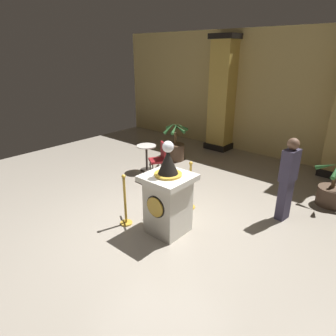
{
  "coord_description": "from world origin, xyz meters",
  "views": [
    {
      "loc": [
        3.3,
        -3.59,
        3.18
      ],
      "look_at": [
        0.15,
        0.02,
        1.28
      ],
      "focal_mm": 31.47,
      "sensor_mm": 36.0,
      "label": 1
    }
  ],
  "objects": [
    {
      "name": "cafe_chair_red",
      "position": [
        -1.72,
        1.84,
        0.57
      ],
      "size": [
        0.55,
        0.55,
        0.96
      ],
      "color": "black",
      "rests_on": "ground_plane"
    },
    {
      "name": "column_left",
      "position": [
        -1.88,
        5.13,
        1.84
      ],
      "size": [
        0.85,
        0.85,
        3.71
      ],
      "color": "black",
      "rests_on": "ground_plane"
    },
    {
      "name": "potted_palm_right",
      "position": [
        2.2,
        3.16,
        0.28
      ],
      "size": [
        0.85,
        0.84,
        1.02
      ],
      "color": "#4C3828",
      "rests_on": "ground_plane"
    },
    {
      "name": "ground_plane",
      "position": [
        0.0,
        0.0,
        0.0
      ],
      "size": [
        12.87,
        12.87,
        0.0
      ],
      "primitive_type": "plane",
      "color": "#9E9384"
    },
    {
      "name": "potted_palm_left",
      "position": [
        -2.28,
        3.16,
        0.36
      ],
      "size": [
        0.88,
        0.81,
        1.23
      ],
      "color": "#4C3828",
      "rests_on": "ground_plane"
    },
    {
      "name": "cafe_table",
      "position": [
        -2.31,
        1.92,
        0.48
      ],
      "size": [
        0.54,
        0.54,
        0.75
      ],
      "color": "#332D28",
      "rests_on": "ground_plane"
    },
    {
      "name": "stanchion_near",
      "position": [
        -0.07,
        1.0,
        0.38
      ],
      "size": [
        0.24,
        0.24,
        1.08
      ],
      "color": "gold",
      "rests_on": "ground_plane"
    },
    {
      "name": "pedestal_clock",
      "position": [
        0.15,
        0.02,
        0.7
      ],
      "size": [
        0.83,
        0.83,
        1.77
      ],
      "color": "silver",
      "rests_on": "ground_plane"
    },
    {
      "name": "stanchion_far",
      "position": [
        -0.63,
        -0.35,
        0.37
      ],
      "size": [
        0.24,
        0.24,
        1.06
      ],
      "color": "gold",
      "rests_on": "ground_plane"
    },
    {
      "name": "bystander_guest",
      "position": [
        1.62,
        1.89,
        0.91
      ],
      "size": [
        0.27,
        0.39,
        1.7
      ],
      "color": "#383347",
      "rests_on": "ground_plane"
    },
    {
      "name": "velvet_rope",
      "position": [
        -0.35,
        0.33,
        0.79
      ],
      "size": [
        0.97,
        0.99,
        0.22
      ],
      "color": "black"
    },
    {
      "name": "back_wall",
      "position": [
        0.0,
        5.47,
        1.93
      ],
      "size": [
        12.87,
        0.16,
        3.86
      ],
      "primitive_type": "cube",
      "color": "tan",
      "rests_on": "ground_plane"
    }
  ]
}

